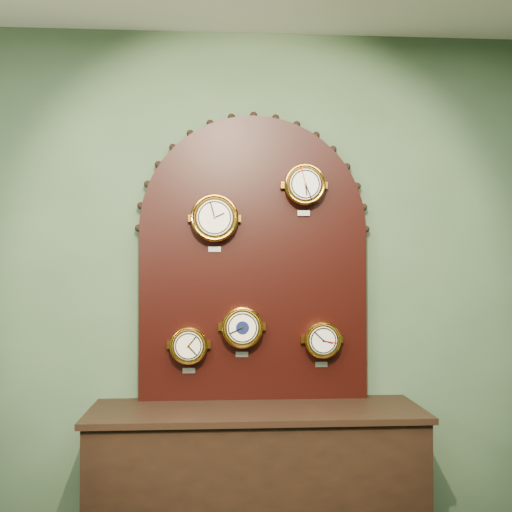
{
  "coord_description": "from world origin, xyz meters",
  "views": [
    {
      "loc": [
        -0.2,
        -0.79,
        1.51
      ],
      "look_at": [
        0.0,
        2.25,
        1.58
      ],
      "focal_mm": 42.89,
      "sensor_mm": 36.0,
      "label": 1
    }
  ],
  "objects": [
    {
      "name": "hygrometer",
      "position": [
        -0.34,
        2.38,
        1.12
      ],
      "size": [
        0.19,
        0.08,
        0.25
      ],
      "color": "#C48529",
      "rests_on": "display_board"
    },
    {
      "name": "shop_counter",
      "position": [
        0.0,
        2.23,
        0.4
      ],
      "size": [
        1.6,
        0.5,
        0.8
      ],
      "primitive_type": "cube",
      "color": "black",
      "rests_on": "ground_plane"
    },
    {
      "name": "roman_clock",
      "position": [
        -0.21,
        2.38,
        1.78
      ],
      "size": [
        0.25,
        0.08,
        0.3
      ],
      "color": "#C48529",
      "rests_on": "display_board"
    },
    {
      "name": "barometer",
      "position": [
        -0.06,
        2.38,
        1.21
      ],
      "size": [
        0.22,
        0.08,
        0.27
      ],
      "color": "#C48529",
      "rests_on": "display_board"
    },
    {
      "name": "wall_back",
      "position": [
        0.0,
        2.5,
        1.4
      ],
      "size": [
        4.0,
        0.0,
        4.0
      ],
      "primitive_type": "plane",
      "rotation": [
        1.57,
        0.0,
        0.0
      ],
      "color": "#3C563B",
      "rests_on": "ground"
    },
    {
      "name": "display_board",
      "position": [
        0.0,
        2.45,
        1.63
      ],
      "size": [
        1.26,
        0.06,
        1.53
      ],
      "color": "black",
      "rests_on": "shop_counter"
    },
    {
      "name": "tide_clock",
      "position": [
        0.36,
        2.38,
        1.14
      ],
      "size": [
        0.19,
        0.08,
        0.24
      ],
      "color": "#C48529",
      "rests_on": "display_board"
    },
    {
      "name": "arabic_clock",
      "position": [
        0.26,
        2.38,
        1.96
      ],
      "size": [
        0.22,
        0.08,
        0.27
      ],
      "color": "#C48529",
      "rests_on": "display_board"
    }
  ]
}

